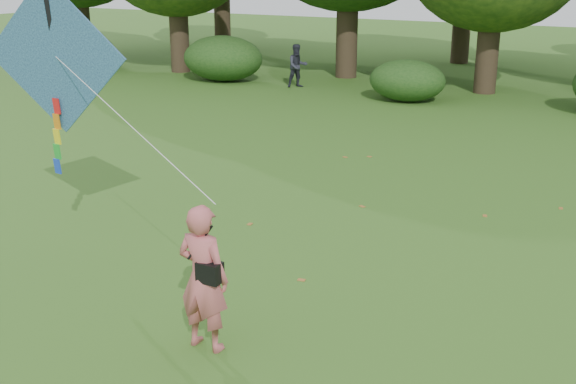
% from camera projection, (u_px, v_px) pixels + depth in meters
% --- Properties ---
extents(ground, '(100.00, 100.00, 0.00)m').
position_uv_depth(ground, '(254.00, 358.00, 8.93)').
color(ground, '#265114').
rests_on(ground, ground).
extents(man_kite_flyer, '(0.70, 0.46, 1.91)m').
position_uv_depth(man_kite_flyer, '(203.00, 278.00, 8.90)').
color(man_kite_flyer, '#C45C5F').
rests_on(man_kite_flyer, ground).
extents(bystander_left, '(1.00, 1.00, 1.64)m').
position_uv_depth(bystander_left, '(297.00, 66.00, 27.51)').
color(bystander_left, '#282935').
rests_on(bystander_left, ground).
extents(crossbody_bag, '(0.43, 0.20, 0.73)m').
position_uv_depth(crossbody_bag, '(209.00, 271.00, 8.79)').
color(crossbody_bag, black).
rests_on(crossbody_bag, ground).
extents(flying_kite, '(5.48, 2.10, 3.26)m').
position_uv_depth(flying_kite, '(56.00, 59.00, 11.49)').
color(flying_kite, '#2965B5').
rests_on(flying_kite, ground).
extents(shrub_band, '(39.15, 3.22, 1.88)m').
position_uv_depth(shrub_band, '(507.00, 82.00, 23.76)').
color(shrub_band, '#264919').
rests_on(shrub_band, ground).
extents(fallen_leaves, '(11.02, 12.89, 0.01)m').
position_uv_depth(fallen_leaves, '(386.00, 228.00, 13.23)').
color(fallen_leaves, '#975E29').
rests_on(fallen_leaves, ground).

